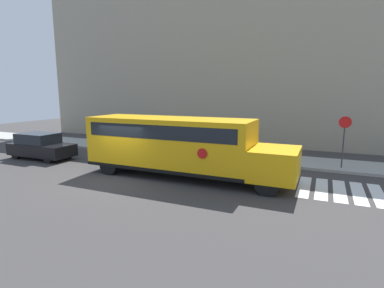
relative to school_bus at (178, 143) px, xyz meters
The scene contains 7 objects.
ground_plane 3.16m from the school_bus, 153.92° to the right, with size 60.00×60.00×0.00m, color #3A3838.
sidewalk_strip 6.05m from the school_bus, 114.53° to the left, with size 44.00×3.00×0.15m.
building_backdrop 12.98m from the school_bus, 101.60° to the left, with size 32.00×4.00×12.89m.
crosswalk_stripes 8.09m from the school_bus, ahead, with size 4.70×3.20×0.01m.
school_bus is the anchor object (origin of this frame).
parked_car 9.67m from the school_bus, behind, with size 4.20×1.74×1.59m.
stop_sign 8.66m from the school_bus, 31.51° to the left, with size 0.61×0.10×2.87m.
Camera 1 is at (8.83, -11.55, 4.07)m, focal length 28.00 mm.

